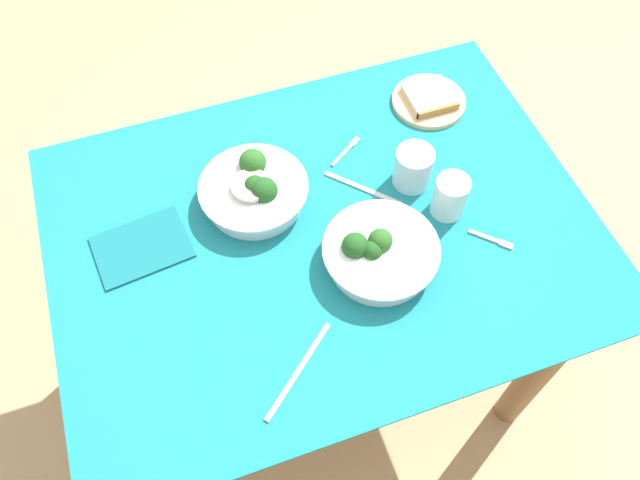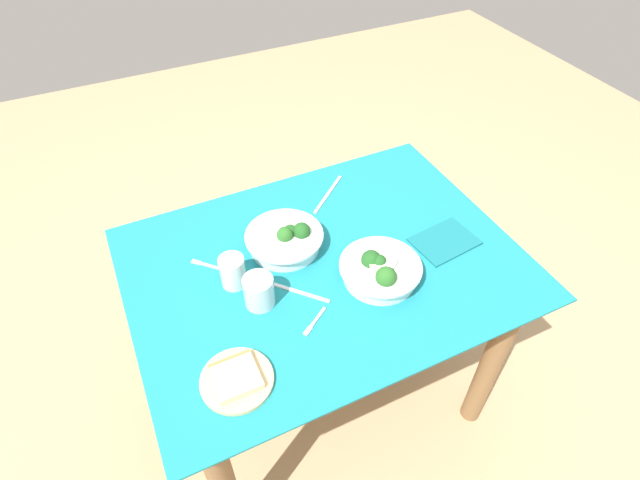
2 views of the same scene
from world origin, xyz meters
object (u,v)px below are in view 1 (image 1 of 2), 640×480
object	(u,v)px
bread_side_plate	(429,100)
table_knife_left	(299,371)
broccoli_bowl_far	(255,190)
water_glass_side	(450,196)
table_knife_right	(362,188)
fork_by_far_bowl	(493,240)
broccoli_bowl_near	(379,253)
water_glass_center	(413,168)
fork_by_near_bowl	(347,150)
napkin_folded_upper	(142,247)

from	to	relation	value
bread_side_plate	table_knife_left	distance (m)	0.73
broccoli_bowl_far	water_glass_side	bearing A→B (deg)	-23.05
table_knife_left	bread_side_plate	bearing A→B (deg)	6.70
broccoli_bowl_far	table_knife_right	size ratio (longest dim) A/B	1.26
bread_side_plate	fork_by_far_bowl	size ratio (longest dim) A/B	2.37
fork_by_far_bowl	broccoli_bowl_far	bearing A→B (deg)	-166.31
water_glass_side	table_knife_right	size ratio (longest dim) A/B	0.52
water_glass_side	table_knife_left	size ratio (longest dim) A/B	0.44
broccoli_bowl_near	water_glass_center	bearing A→B (deg)	48.73
broccoli_bowl_far	broccoli_bowl_near	xyz separation A→B (m)	(0.19, -0.23, -0.00)
broccoli_bowl_far	fork_by_near_bowl	xyz separation A→B (m)	(0.23, 0.06, -0.03)
fork_by_near_bowl	napkin_folded_upper	world-z (taller)	napkin_folded_upper
fork_by_near_bowl	table_knife_left	world-z (taller)	same
water_glass_center	table_knife_left	world-z (taller)	water_glass_center
water_glass_side	napkin_folded_upper	distance (m)	0.63
water_glass_center	napkin_folded_upper	bearing A→B (deg)	177.78
bread_side_plate	fork_by_near_bowl	distance (m)	0.25
broccoli_bowl_near	napkin_folded_upper	xyz separation A→B (m)	(-0.44, 0.19, -0.03)
fork_by_near_bowl	fork_by_far_bowl	bearing A→B (deg)	-92.27
water_glass_side	table_knife_left	distance (m)	0.47
water_glass_center	water_glass_side	xyz separation A→B (m)	(0.04, -0.09, 0.00)
bread_side_plate	water_glass_side	xyz separation A→B (m)	(-0.09, -0.29, 0.04)
water_glass_side	fork_by_near_bowl	world-z (taller)	water_glass_side
napkin_folded_upper	bread_side_plate	bearing A→B (deg)	13.78
water_glass_center	fork_by_near_bowl	world-z (taller)	water_glass_center
table_knife_right	water_glass_center	bearing A→B (deg)	39.43
water_glass_side	broccoli_bowl_far	bearing A→B (deg)	156.95
broccoli_bowl_near	table_knife_left	distance (m)	0.28
broccoli_bowl_far	water_glass_side	size ratio (longest dim) A/B	2.43
broccoli_bowl_near	fork_by_far_bowl	xyz separation A→B (m)	(0.24, -0.03, -0.03)
bread_side_plate	broccoli_bowl_far	bearing A→B (deg)	-163.75
bread_side_plate	napkin_folded_upper	bearing A→B (deg)	-166.22
broccoli_bowl_near	water_glass_center	distance (m)	0.22
bread_side_plate	table_knife_left	bearing A→B (deg)	-133.29
fork_by_far_bowl	napkin_folded_upper	distance (m)	0.71
broccoli_bowl_near	fork_by_far_bowl	world-z (taller)	broccoli_bowl_near
broccoli_bowl_near	bread_side_plate	size ratio (longest dim) A/B	1.33
fork_by_far_bowl	broccoli_bowl_near	bearing A→B (deg)	-142.86
table_knife_right	napkin_folded_upper	size ratio (longest dim) A/B	0.98
water_glass_center	table_knife_right	size ratio (longest dim) A/B	0.50
broccoli_bowl_near	water_glass_side	xyz separation A→B (m)	(0.18, 0.07, 0.02)
fork_by_far_bowl	table_knife_left	xyz separation A→B (m)	(-0.46, -0.13, -0.00)
water_glass_center	table_knife_left	bearing A→B (deg)	-137.81
broccoli_bowl_far	bread_side_plate	distance (m)	0.48
broccoli_bowl_far	water_glass_side	distance (m)	0.40
water_glass_center	broccoli_bowl_far	bearing A→B (deg)	169.25
bread_side_plate	water_glass_center	bearing A→B (deg)	-123.93
water_glass_side	bread_side_plate	bearing A→B (deg)	72.37
water_glass_side	table_knife_right	distance (m)	0.19
water_glass_center	table_knife_left	distance (m)	0.49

